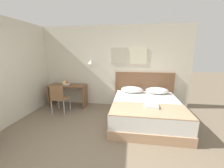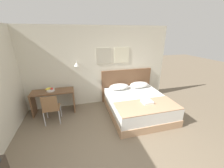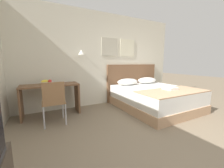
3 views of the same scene
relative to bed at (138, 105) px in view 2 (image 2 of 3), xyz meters
The scene contains 10 objects.
wall_back 1.92m from the bed, 137.68° to the left, with size 5.27×0.31×2.65m.
bed is the anchor object (origin of this frame).
headboard 1.07m from the bed, 90.00° to the left, with size 1.88×0.06×1.18m.
pillow_left 0.92m from the bed, 117.19° to the left, with size 0.69×0.40×0.19m.
pillow_right 0.92m from the bed, 62.81° to the left, with size 0.69×0.40×0.19m.
throw_blanket 0.65m from the bed, 90.00° to the right, with size 1.71×0.80×0.02m.
folded_towel_near_foot 0.56m from the bed, 81.20° to the right, with size 0.28×0.27×0.06m.
desk 2.66m from the bed, 163.95° to the left, with size 1.25×0.49×0.74m.
desk_chair 2.55m from the bed, behind, with size 0.43×0.43×0.88m.
fruit_bowl 2.75m from the bed, 163.93° to the left, with size 0.27×0.25×0.11m.
Camera 2 is at (-0.56, -1.60, 2.43)m, focal length 22.00 mm.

